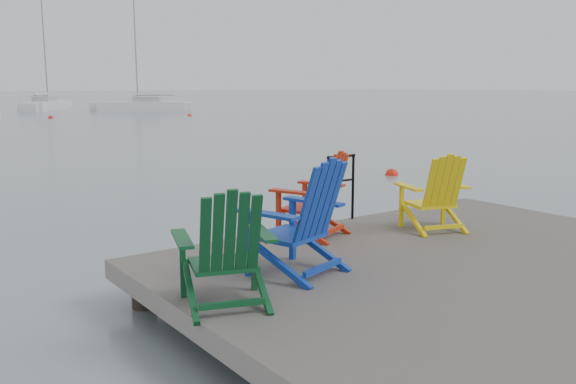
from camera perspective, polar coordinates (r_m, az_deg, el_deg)
ground at (r=6.69m, az=17.28°, el=-10.81°), size 400.00×400.00×0.00m
dock at (r=6.58m, az=17.44°, el=-7.98°), size 6.00×5.00×1.40m
handrail at (r=8.22m, az=4.97°, el=1.00°), size 0.48×0.04×0.90m
chair_green at (r=5.06m, az=-5.84°, el=-5.17°), size 0.96×0.92×1.01m
chair_blue at (r=5.88m, az=1.27°, el=-2.35°), size 1.06×1.01×1.13m
chair_red at (r=7.36m, az=2.67°, el=-0.23°), size 1.00×0.96×1.03m
chair_yellow at (r=7.86m, az=13.67°, el=-0.04°), size 0.93×0.89×0.98m
sailboat_mid at (r=59.40m, az=-21.65°, el=7.49°), size 6.12×7.61×10.90m
sailboat_far at (r=54.91m, az=-13.43°, el=7.77°), size 7.40×5.42×10.40m
buoy_a at (r=16.04m, az=9.68°, el=1.58°), size 0.34×0.34×0.34m
buoy_c at (r=45.60m, az=-9.18°, el=7.04°), size 0.35×0.35×0.35m
buoy_d at (r=45.24m, az=-21.32°, el=6.46°), size 0.34×0.34×0.34m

